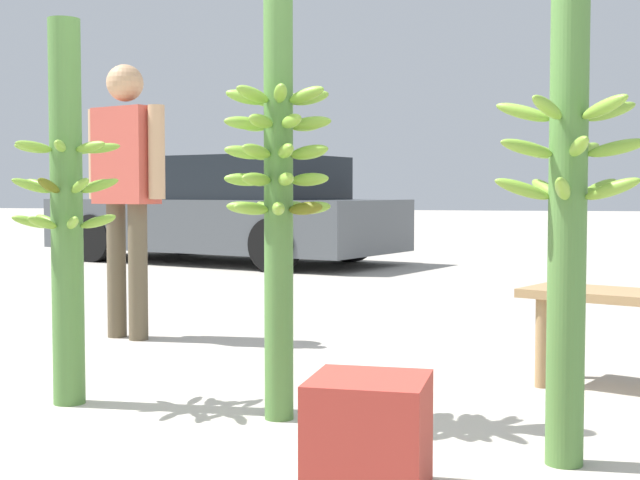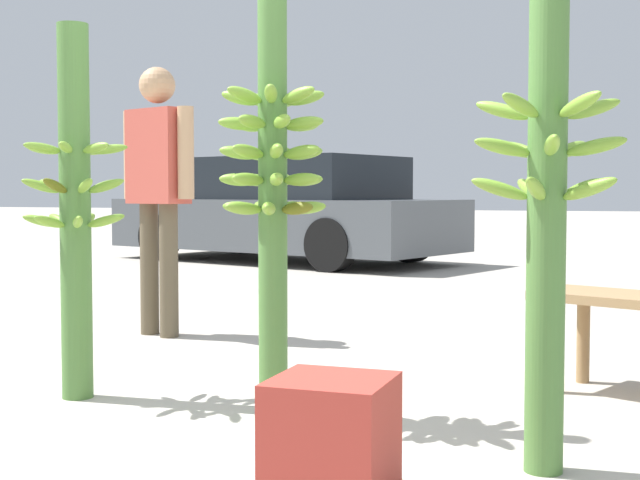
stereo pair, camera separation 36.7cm
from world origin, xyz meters
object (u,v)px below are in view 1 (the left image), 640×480
Objects in this scene: banana_stalk_right at (568,209)px; parked_car at (226,212)px; produce_crate at (369,435)px; banana_stalk_left at (67,209)px; vendor_person at (126,175)px; banana_stalk_center at (279,186)px.

parked_car is (-3.89, 7.66, -0.19)m from banana_stalk_right.
banana_stalk_right is 8.59m from parked_car.
banana_stalk_right is 0.96m from produce_crate.
banana_stalk_left reaches higher than banana_stalk_right.
produce_crate is (1.92, -2.37, -0.81)m from vendor_person.
banana_stalk_left is 7.53m from parked_car.
vendor_person is 5.88m from parked_car.
banana_stalk_right is 0.96× the size of vendor_person.
banana_stalk_right is (1.06, -0.34, -0.08)m from banana_stalk_center.
banana_stalk_left is at bearing -51.47° from vendor_person.
banana_stalk_center reaches higher than banana_stalk_right.
parked_car is (-1.40, 5.69, -0.35)m from vendor_person.
parked_car is 14.11× the size of produce_crate.
banana_stalk_left is 2.02m from banana_stalk_right.
banana_stalk_right is 0.33× the size of parked_car.
produce_crate is (0.49, -0.75, -0.74)m from banana_stalk_center.
parked_car is (-1.90, 7.28, -0.18)m from banana_stalk_left.
banana_stalk_center is 7.85m from parked_car.
banana_stalk_center is 0.34× the size of parked_car.
parked_car is 8.74m from produce_crate.
parked_car is at bearing 116.94° from banana_stalk_right.
banana_stalk_left is 1.75m from produce_crate.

